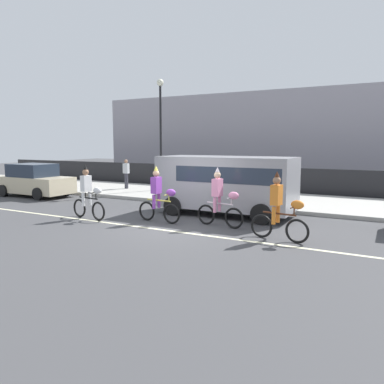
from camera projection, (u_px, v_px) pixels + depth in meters
ground_plane at (175, 227)px, 11.96m from camera, size 80.00×80.00×0.00m
road_centre_line at (166, 230)px, 11.52m from camera, size 36.00×0.14×0.01m
sidewalk_curb at (246, 199)px, 17.62m from camera, size 60.00×5.00×0.15m
fence_line at (265, 180)px, 20.07m from camera, size 40.00×0.08×1.40m
building_backdrop at (298, 138)px, 27.38m from camera, size 28.00×8.00×6.08m
parade_cyclist_zebra at (88, 195)px, 13.17m from camera, size 1.71×0.52×1.92m
parade_cyclist_purple at (159, 198)px, 12.63m from camera, size 1.72×0.50×1.92m
parade_cyclist_pink at (220, 201)px, 11.96m from camera, size 1.71×0.51×1.92m
parade_cyclist_orange at (280, 210)px, 10.24m from camera, size 1.71×0.52×1.92m
parked_van_grey at (228, 181)px, 13.83m from camera, size 5.00×2.22×2.18m
parked_car_beige at (34, 181)px, 18.87m from camera, size 4.10×1.92×1.64m
street_lamp_post at (161, 118)px, 19.85m from camera, size 0.36×0.36×5.86m
pedestrian_onlooker at (126, 173)px, 20.81m from camera, size 0.32×0.20×1.62m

